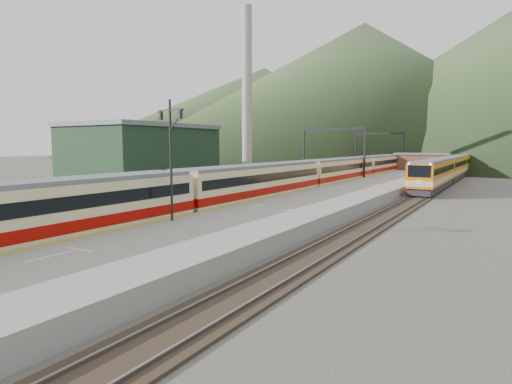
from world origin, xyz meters
The scene contains 16 objects.
track_main centered at (0.00, 40.00, 0.07)m, with size 2.60×200.00×0.23m.
track_far centered at (-5.00, 40.00, 0.07)m, with size 2.60×200.00×0.23m.
track_second centered at (11.50, 40.00, 0.07)m, with size 2.60×200.00×0.23m.
platform centered at (5.60, 38.00, 0.50)m, with size 8.00×100.00×1.00m, color gray.
gantry_near centered at (-2.85, 55.00, 5.59)m, with size 9.55×0.25×8.00m.
gantry_far centered at (-2.85, 80.00, 5.59)m, with size 9.55×0.25×8.00m.
warehouse centered at (-28.00, 42.00, 4.32)m, with size 14.50×20.50×8.60m.
smokestack centered at (-22.00, 62.00, 15.00)m, with size 1.80×1.80×30.00m, color #9E998E.
station_shed centered at (5.60, 78.00, 2.57)m, with size 9.40×4.40×3.10m.
hill_a centered at (-40.00, 190.00, 30.00)m, with size 180.00×180.00×60.00m, color #334B25.
hill_d centered at (-120.00, 240.00, 27.50)m, with size 200.00×200.00×55.00m, color #334B25.
main_train centered at (0.00, 39.21, 2.12)m, with size 3.09×84.62×3.77m.
second_train centered at (11.50, 69.26, 1.87)m, with size 2.69×55.32×3.29m.
signal_mast centered at (2.42, 14.61, 5.32)m, with size 2.18×0.54×7.09m.
short_signal_b centered at (-2.75, 26.13, 1.46)m, with size 0.25×0.21×2.27m.
short_signal_c centered at (-6.53, 23.65, 1.46)m, with size 0.25×0.21×2.27m.
Camera 1 is at (19.53, -4.32, 5.43)m, focal length 30.00 mm.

